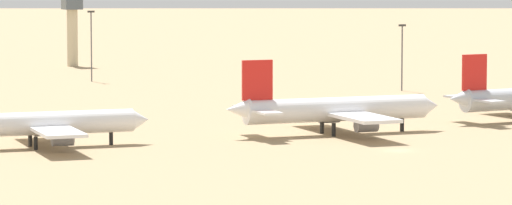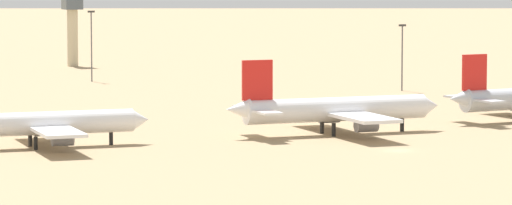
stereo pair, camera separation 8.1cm
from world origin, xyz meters
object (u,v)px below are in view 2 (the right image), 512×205
at_px(control_tower, 72,22).
at_px(light_pole_mid, 91,41).
at_px(parked_jet_orange_1, 39,124).
at_px(parked_jet_red_2, 334,110).
at_px(light_pole_west, 402,53).

distance_m(control_tower, light_pole_mid, 58.68).
bearing_deg(parked_jet_orange_1, parked_jet_red_2, 1.62).
bearing_deg(light_pole_mid, parked_jet_red_2, -89.20).
bearing_deg(parked_jet_orange_1, control_tower, 75.68).
bearing_deg(light_pole_west, parked_jet_orange_1, -147.05).
xyz_separation_m(control_tower, light_pole_mid, (-12.95, -57.17, -2.62)).
bearing_deg(parked_jet_red_2, light_pole_west, 56.15).
distance_m(parked_jet_orange_1, parked_jet_red_2, 54.04).
bearing_deg(light_pole_mid, light_pole_west, -44.31).
height_order(parked_jet_red_2, control_tower, control_tower).
bearing_deg(light_pole_mid, control_tower, 77.24).
xyz_separation_m(parked_jet_red_2, light_pole_mid, (-1.86, 133.10, 5.92)).
distance_m(parked_jet_red_2, light_pole_mid, 133.25).
relative_size(parked_jet_orange_1, light_pole_west, 2.35).
bearing_deg(light_pole_west, control_tower, 111.94).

